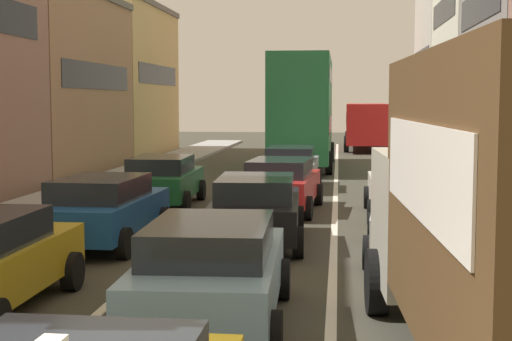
{
  "coord_description": "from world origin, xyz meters",
  "views": [
    {
      "loc": [
        1.78,
        -4.3,
        3.12
      ],
      "look_at": [
        0.0,
        12.0,
        1.6
      ],
      "focal_mm": 53.21,
      "sensor_mm": 36.0,
      "label": 1
    }
  ],
  "objects_px": {
    "coupe_centre_lane_fourth": "(281,183)",
    "bus_far_queue_secondary": "(367,122)",
    "wagon_right_lane_far": "(404,187)",
    "sedan_right_lane_behind_truck": "(418,217)",
    "sedan_left_lane_fourth": "(162,180)",
    "sedan_centre_lane_second": "(212,270)",
    "bus_mid_queue_primary": "(303,107)",
    "sedan_left_lane_third": "(103,208)",
    "hatchback_centre_lane_third": "(256,208)",
    "sedan_centre_lane_fifth": "(291,166)"
  },
  "relations": [
    {
      "from": "sedan_centre_lane_second",
      "to": "bus_far_queue_secondary",
      "type": "height_order",
      "value": "bus_far_queue_secondary"
    },
    {
      "from": "sedan_centre_lane_second",
      "to": "sedan_left_lane_fourth",
      "type": "xyz_separation_m",
      "value": [
        -3.43,
        11.61,
        0.0
      ]
    },
    {
      "from": "hatchback_centre_lane_third",
      "to": "sedan_right_lane_behind_truck",
      "type": "relative_size",
      "value": 0.99
    },
    {
      "from": "sedan_centre_lane_second",
      "to": "bus_mid_queue_primary",
      "type": "height_order",
      "value": "bus_mid_queue_primary"
    },
    {
      "from": "sedan_centre_lane_fifth",
      "to": "wagon_right_lane_far",
      "type": "distance_m",
      "value": 7.1
    },
    {
      "from": "sedan_left_lane_fourth",
      "to": "sedan_right_lane_behind_truck",
      "type": "distance_m",
      "value": 9.34
    },
    {
      "from": "bus_mid_queue_primary",
      "to": "coupe_centre_lane_fourth",
      "type": "bearing_deg",
      "value": -179.77
    },
    {
      "from": "sedan_centre_lane_second",
      "to": "bus_mid_queue_primary",
      "type": "bearing_deg",
      "value": -2.11
    },
    {
      "from": "bus_mid_queue_primary",
      "to": "bus_far_queue_secondary",
      "type": "relative_size",
      "value": 1.0
    },
    {
      "from": "sedan_centre_lane_fifth",
      "to": "sedan_right_lane_behind_truck",
      "type": "distance_m",
      "value": 11.9
    },
    {
      "from": "sedan_left_lane_third",
      "to": "sedan_centre_lane_second",
      "type": "bearing_deg",
      "value": -147.52
    },
    {
      "from": "hatchback_centre_lane_third",
      "to": "coupe_centre_lane_fourth",
      "type": "xyz_separation_m",
      "value": [
        0.16,
        4.91,
        0.0
      ]
    },
    {
      "from": "sedan_centre_lane_second",
      "to": "wagon_right_lane_far",
      "type": "height_order",
      "value": "same"
    },
    {
      "from": "sedan_right_lane_behind_truck",
      "to": "sedan_left_lane_fourth",
      "type": "bearing_deg",
      "value": 50.15
    },
    {
      "from": "sedan_centre_lane_second",
      "to": "sedan_right_lane_behind_truck",
      "type": "height_order",
      "value": "same"
    },
    {
      "from": "coupe_centre_lane_fourth",
      "to": "hatchback_centre_lane_third",
      "type": "bearing_deg",
      "value": -177.88
    },
    {
      "from": "coupe_centre_lane_fourth",
      "to": "sedan_right_lane_behind_truck",
      "type": "relative_size",
      "value": 1.0
    },
    {
      "from": "wagon_right_lane_far",
      "to": "bus_far_queue_secondary",
      "type": "xyz_separation_m",
      "value": [
        0.01,
        28.49,
        0.96
      ]
    },
    {
      "from": "hatchback_centre_lane_third",
      "to": "sedan_left_lane_fourth",
      "type": "bearing_deg",
      "value": 28.73
    },
    {
      "from": "sedan_left_lane_third",
      "to": "sedan_centre_lane_fifth",
      "type": "xyz_separation_m",
      "value": [
        3.37,
        10.98,
        0.0
      ]
    },
    {
      "from": "sedan_centre_lane_second",
      "to": "sedan_left_lane_fourth",
      "type": "distance_m",
      "value": 12.1
    },
    {
      "from": "sedan_left_lane_fourth",
      "to": "bus_mid_queue_primary",
      "type": "height_order",
      "value": "bus_mid_queue_primary"
    },
    {
      "from": "hatchback_centre_lane_third",
      "to": "sedan_right_lane_behind_truck",
      "type": "distance_m",
      "value": 3.46
    },
    {
      "from": "coupe_centre_lane_fourth",
      "to": "bus_far_queue_secondary",
      "type": "distance_m",
      "value": 28.15
    },
    {
      "from": "bus_far_queue_secondary",
      "to": "sedan_left_lane_fourth",
      "type": "bearing_deg",
      "value": 166.82
    },
    {
      "from": "sedan_left_lane_third",
      "to": "sedan_left_lane_fourth",
      "type": "height_order",
      "value": "same"
    },
    {
      "from": "sedan_left_lane_fourth",
      "to": "sedan_right_lane_behind_truck",
      "type": "height_order",
      "value": "same"
    },
    {
      "from": "sedan_centre_lane_second",
      "to": "sedan_left_lane_third",
      "type": "distance_m",
      "value": 6.52
    },
    {
      "from": "coupe_centre_lane_fourth",
      "to": "bus_mid_queue_primary",
      "type": "xyz_separation_m",
      "value": [
        -0.03,
        13.99,
        2.03
      ]
    },
    {
      "from": "sedan_centre_lane_fifth",
      "to": "coupe_centre_lane_fourth",
      "type": "bearing_deg",
      "value": -178.65
    },
    {
      "from": "sedan_right_lane_behind_truck",
      "to": "wagon_right_lane_far",
      "type": "height_order",
      "value": "same"
    },
    {
      "from": "hatchback_centre_lane_third",
      "to": "sedan_centre_lane_fifth",
      "type": "height_order",
      "value": "same"
    },
    {
      "from": "coupe_centre_lane_fourth",
      "to": "wagon_right_lane_far",
      "type": "relative_size",
      "value": 1.03
    },
    {
      "from": "coupe_centre_lane_fourth",
      "to": "bus_far_queue_secondary",
      "type": "bearing_deg",
      "value": -2.94
    },
    {
      "from": "sedan_centre_lane_second",
      "to": "hatchback_centre_lane_third",
      "type": "height_order",
      "value": "same"
    },
    {
      "from": "sedan_left_lane_fourth",
      "to": "sedan_right_lane_behind_truck",
      "type": "xyz_separation_m",
      "value": [
        6.74,
        -6.46,
        0.0
      ]
    },
    {
      "from": "wagon_right_lane_far",
      "to": "sedan_right_lane_behind_truck",
      "type": "bearing_deg",
      "value": 178.21
    },
    {
      "from": "sedan_centre_lane_second",
      "to": "sedan_centre_lane_fifth",
      "type": "distance_m",
      "value": 16.59
    },
    {
      "from": "sedan_centre_lane_fifth",
      "to": "wagon_right_lane_far",
      "type": "relative_size",
      "value": 1.0
    },
    {
      "from": "hatchback_centre_lane_third",
      "to": "wagon_right_lane_far",
      "type": "xyz_separation_m",
      "value": [
        3.53,
        4.35,
        0.0
      ]
    },
    {
      "from": "bus_far_queue_secondary",
      "to": "hatchback_centre_lane_third",
      "type": "bearing_deg",
      "value": 174.93
    },
    {
      "from": "sedan_left_lane_fourth",
      "to": "bus_mid_queue_primary",
      "type": "distance_m",
      "value": 13.93
    },
    {
      "from": "hatchback_centre_lane_third",
      "to": "sedan_left_lane_fourth",
      "type": "xyz_separation_m",
      "value": [
        -3.39,
        5.58,
        0.0
      ]
    },
    {
      "from": "coupe_centre_lane_fourth",
      "to": "bus_mid_queue_primary",
      "type": "relative_size",
      "value": 0.42
    },
    {
      "from": "sedan_left_lane_third",
      "to": "hatchback_centre_lane_third",
      "type": "bearing_deg",
      "value": -80.79
    },
    {
      "from": "sedan_right_lane_behind_truck",
      "to": "hatchback_centre_lane_third",
      "type": "bearing_deg",
      "value": 79.14
    },
    {
      "from": "sedan_centre_lane_fifth",
      "to": "bus_mid_queue_primary",
      "type": "height_order",
      "value": "bus_mid_queue_primary"
    },
    {
      "from": "hatchback_centre_lane_third",
      "to": "bus_far_queue_secondary",
      "type": "relative_size",
      "value": 0.41
    },
    {
      "from": "wagon_right_lane_far",
      "to": "bus_mid_queue_primary",
      "type": "distance_m",
      "value": 15.08
    },
    {
      "from": "hatchback_centre_lane_third",
      "to": "sedan_centre_lane_second",
      "type": "bearing_deg",
      "value": 177.8
    }
  ]
}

